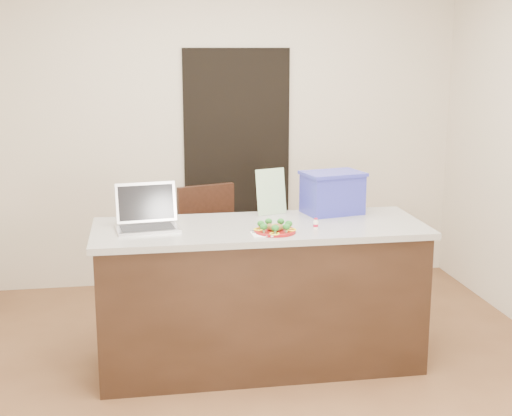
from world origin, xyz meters
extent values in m
plane|color=brown|center=(0.00, 0.00, 0.00)|extent=(4.00, 4.00, 0.00)
plane|color=beige|center=(0.00, 2.00, 1.35)|extent=(4.00, 0.00, 4.00)
plane|color=beige|center=(0.00, -2.00, 1.35)|extent=(4.00, 0.00, 4.00)
cube|color=black|center=(0.10, 1.98, 1.00)|extent=(0.90, 0.02, 2.00)
cube|color=black|center=(0.00, 0.25, 0.44)|extent=(2.00, 0.70, 0.88)
cube|color=beige|center=(0.00, 0.25, 0.90)|extent=(2.06, 0.76, 0.04)
cylinder|color=maroon|center=(0.06, 0.06, 0.93)|extent=(0.25, 0.25, 0.01)
torus|color=maroon|center=(0.06, 0.06, 0.93)|extent=(0.25, 0.25, 0.01)
sphere|color=brown|center=(0.06, 0.06, 0.95)|extent=(0.04, 0.04, 0.04)
sphere|color=brown|center=(0.03, 0.08, 0.95)|extent=(0.04, 0.04, 0.04)
sphere|color=brown|center=(0.03, 0.05, 0.95)|extent=(0.04, 0.04, 0.04)
sphere|color=brown|center=(0.04, 0.03, 0.95)|extent=(0.04, 0.04, 0.04)
sphere|color=brown|center=(0.06, 0.03, 0.95)|extent=(0.04, 0.04, 0.04)
sphere|color=brown|center=(0.08, 0.03, 0.95)|extent=(0.04, 0.04, 0.04)
sphere|color=brown|center=(0.09, 0.05, 0.95)|extent=(0.04, 0.04, 0.04)
sphere|color=brown|center=(0.09, 0.07, 0.95)|extent=(0.04, 0.04, 0.04)
sphere|color=brown|center=(0.07, 0.09, 0.95)|extent=(0.04, 0.04, 0.04)
ellipsoid|color=#165317|center=(0.11, 0.13, 0.97)|extent=(0.04, 0.04, 0.04)
ellipsoid|color=#165317|center=(0.03, 0.14, 0.97)|extent=(0.04, 0.04, 0.04)
ellipsoid|color=#165317|center=(-0.02, 0.09, 0.97)|extent=(0.04, 0.04, 0.04)
ellipsoid|color=#165317|center=(-0.02, 0.02, 0.97)|extent=(0.04, 0.04, 0.04)
ellipsoid|color=#165317|center=(0.04, -0.02, 0.97)|extent=(0.04, 0.04, 0.04)
ellipsoid|color=#165317|center=(0.11, 0.00, 0.97)|extent=(0.04, 0.04, 0.04)
ellipsoid|color=#165317|center=(0.14, 0.06, 0.97)|extent=(0.04, 0.04, 0.04)
torus|color=yellow|center=(0.08, 0.15, 0.94)|extent=(0.06, 0.06, 0.01)
torus|color=yellow|center=(-0.04, 0.08, 0.94)|extent=(0.06, 0.06, 0.01)
torus|color=yellow|center=(0.04, -0.04, 0.94)|extent=(0.06, 0.06, 0.01)
torus|color=yellow|center=(0.15, 0.04, 0.94)|extent=(0.06, 0.06, 0.01)
cube|color=white|center=(-0.02, 0.02, 0.92)|extent=(0.14, 0.14, 0.01)
cube|color=silver|center=(-0.04, 0.00, 0.93)|extent=(0.08, 0.11, 0.00)
cube|color=silver|center=(-0.04, 0.07, 0.93)|extent=(0.06, 0.06, 0.00)
cube|color=white|center=(0.01, -0.02, 0.93)|extent=(0.04, 0.09, 0.01)
cube|color=silver|center=(0.01, 0.07, 0.93)|extent=(0.04, 0.11, 0.00)
cylinder|color=white|center=(0.32, 0.11, 0.94)|extent=(0.03, 0.03, 0.05)
cylinder|color=white|center=(0.32, 0.11, 0.97)|extent=(0.02, 0.02, 0.01)
cylinder|color=#B01230|center=(0.32, 0.11, 0.98)|extent=(0.02, 0.02, 0.01)
cylinder|color=#B01230|center=(0.32, 0.11, 0.94)|extent=(0.03, 0.03, 0.02)
cube|color=#B3B2B7|center=(-0.69, 0.26, 0.93)|extent=(0.40, 0.31, 0.02)
cube|color=#B3B2B7|center=(-0.69, 0.39, 1.06)|extent=(0.38, 0.11, 0.25)
cube|color=black|center=(-0.69, 0.38, 1.06)|extent=(0.34, 0.09, 0.21)
cube|color=#252527|center=(-0.69, 0.25, 0.94)|extent=(0.34, 0.22, 0.00)
cube|color=silver|center=(0.12, 0.54, 1.07)|extent=(0.22, 0.11, 0.30)
cube|color=#2B2E9C|center=(0.53, 0.50, 1.05)|extent=(0.41, 0.33, 0.26)
cube|color=#2B2E9C|center=(0.53, 0.50, 1.19)|extent=(0.43, 0.35, 0.02)
cube|color=black|center=(-0.24, 1.00, 0.47)|extent=(0.55, 0.55, 0.04)
cube|color=black|center=(-0.24, 1.20, 0.75)|extent=(0.44, 0.17, 0.51)
cylinder|color=black|center=(-0.43, 0.81, 0.24)|extent=(0.04, 0.04, 0.47)
cylinder|color=black|center=(-0.06, 0.81, 0.24)|extent=(0.04, 0.04, 0.47)
cylinder|color=black|center=(-0.43, 1.19, 0.24)|extent=(0.04, 0.04, 0.47)
cylinder|color=black|center=(-0.06, 1.19, 0.24)|extent=(0.04, 0.04, 0.47)
camera|label=1|loc=(-0.73, -3.98, 1.99)|focal=50.00mm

